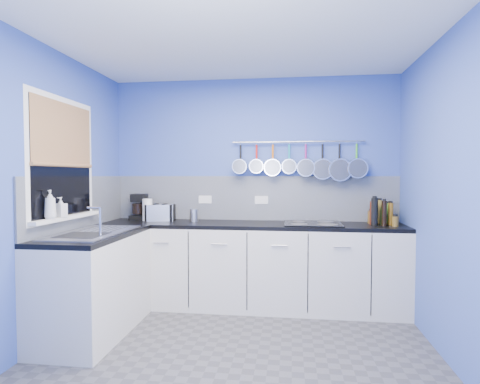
% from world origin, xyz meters
% --- Properties ---
extents(floor, '(3.20, 3.00, 0.02)m').
position_xyz_m(floor, '(0.00, 0.00, -0.01)').
color(floor, '#47474C').
rests_on(floor, ground).
extents(ceiling, '(3.20, 3.00, 0.02)m').
position_xyz_m(ceiling, '(0.00, 0.00, 2.51)').
color(ceiling, white).
rests_on(ceiling, ground).
extents(wall_back, '(3.20, 0.02, 2.50)m').
position_xyz_m(wall_back, '(0.00, 1.51, 1.25)').
color(wall_back, '#3C55AF').
rests_on(wall_back, ground).
extents(wall_front, '(3.20, 0.02, 2.50)m').
position_xyz_m(wall_front, '(0.00, -1.51, 1.25)').
color(wall_front, '#3C55AF').
rests_on(wall_front, ground).
extents(wall_left, '(0.02, 3.00, 2.50)m').
position_xyz_m(wall_left, '(-1.61, 0.00, 1.25)').
color(wall_left, '#3C55AF').
rests_on(wall_left, ground).
extents(wall_right, '(0.02, 3.00, 2.50)m').
position_xyz_m(wall_right, '(1.61, 0.00, 1.25)').
color(wall_right, '#3C55AF').
rests_on(wall_right, ground).
extents(backsplash_back, '(3.20, 0.02, 0.50)m').
position_xyz_m(backsplash_back, '(0.00, 1.49, 1.15)').
color(backsplash_back, gray).
rests_on(backsplash_back, wall_back).
extents(backsplash_left, '(0.02, 1.80, 0.50)m').
position_xyz_m(backsplash_left, '(-1.59, 0.60, 1.15)').
color(backsplash_left, gray).
rests_on(backsplash_left, wall_left).
extents(cabinet_run_back, '(3.20, 0.60, 0.86)m').
position_xyz_m(cabinet_run_back, '(0.00, 1.20, 0.43)').
color(cabinet_run_back, silver).
rests_on(cabinet_run_back, ground).
extents(worktop_back, '(3.20, 0.60, 0.04)m').
position_xyz_m(worktop_back, '(0.00, 1.20, 0.88)').
color(worktop_back, black).
rests_on(worktop_back, cabinet_run_back).
extents(cabinet_run_left, '(0.60, 1.20, 0.86)m').
position_xyz_m(cabinet_run_left, '(-1.30, 0.30, 0.43)').
color(cabinet_run_left, silver).
rests_on(cabinet_run_left, ground).
extents(worktop_left, '(0.60, 1.20, 0.04)m').
position_xyz_m(worktop_left, '(-1.30, 0.30, 0.88)').
color(worktop_left, black).
rests_on(worktop_left, cabinet_run_left).
extents(window_frame, '(0.01, 1.00, 1.10)m').
position_xyz_m(window_frame, '(-1.58, 0.30, 1.55)').
color(window_frame, white).
rests_on(window_frame, wall_left).
extents(window_glass, '(0.01, 0.90, 1.00)m').
position_xyz_m(window_glass, '(-1.57, 0.30, 1.55)').
color(window_glass, black).
rests_on(window_glass, wall_left).
extents(bamboo_blind, '(0.01, 0.90, 0.55)m').
position_xyz_m(bamboo_blind, '(-1.56, 0.30, 1.77)').
color(bamboo_blind, '#A0784B').
rests_on(bamboo_blind, wall_left).
extents(window_sill, '(0.10, 0.98, 0.03)m').
position_xyz_m(window_sill, '(-1.55, 0.30, 1.04)').
color(window_sill, white).
rests_on(window_sill, wall_left).
extents(sink_unit, '(0.50, 0.95, 0.01)m').
position_xyz_m(sink_unit, '(-1.30, 0.30, 0.90)').
color(sink_unit, silver).
rests_on(sink_unit, worktop_left).
extents(mixer_tap, '(0.12, 0.08, 0.26)m').
position_xyz_m(mixer_tap, '(-1.14, 0.12, 1.03)').
color(mixer_tap, silver).
rests_on(mixer_tap, worktop_left).
extents(socket_left, '(0.15, 0.01, 0.09)m').
position_xyz_m(socket_left, '(-0.55, 1.48, 1.13)').
color(socket_left, white).
rests_on(socket_left, backsplash_back).
extents(socket_right, '(0.15, 0.01, 0.09)m').
position_xyz_m(socket_right, '(0.10, 1.48, 1.13)').
color(socket_right, white).
rests_on(socket_right, backsplash_back).
extents(pot_rail, '(1.45, 0.02, 0.02)m').
position_xyz_m(pot_rail, '(0.50, 1.45, 1.78)').
color(pot_rail, silver).
rests_on(pot_rail, wall_back).
extents(soap_bottle_a, '(0.11, 0.12, 0.24)m').
position_xyz_m(soap_bottle_a, '(-1.53, 0.04, 1.17)').
color(soap_bottle_a, white).
rests_on(soap_bottle_a, window_sill).
extents(soap_bottle_b, '(0.09, 0.09, 0.17)m').
position_xyz_m(soap_bottle_b, '(-1.53, 0.18, 1.14)').
color(soap_bottle_b, white).
rests_on(soap_bottle_b, window_sill).
extents(paper_towel, '(0.14, 0.14, 0.25)m').
position_xyz_m(paper_towel, '(-1.16, 1.26, 1.02)').
color(paper_towel, white).
rests_on(paper_towel, worktop_back).
extents(coffee_maker, '(0.17, 0.19, 0.30)m').
position_xyz_m(coffee_maker, '(-1.30, 1.34, 1.05)').
color(coffee_maker, black).
rests_on(coffee_maker, worktop_back).
extents(toaster, '(0.32, 0.23, 0.18)m').
position_xyz_m(toaster, '(-1.02, 1.28, 0.99)').
color(toaster, silver).
rests_on(toaster, worktop_back).
extents(canister, '(0.11, 0.11, 0.13)m').
position_xyz_m(canister, '(-0.63, 1.28, 0.97)').
color(canister, silver).
rests_on(canister, worktop_back).
extents(hob, '(0.59, 0.52, 0.01)m').
position_xyz_m(hob, '(0.66, 1.19, 0.91)').
color(hob, black).
rests_on(hob, worktop_back).
extents(pan_0, '(0.17, 0.13, 0.36)m').
position_xyz_m(pan_0, '(-0.13, 1.44, 1.60)').
color(pan_0, silver).
rests_on(pan_0, pot_rail).
extents(pan_1, '(0.16, 0.07, 0.35)m').
position_xyz_m(pan_1, '(0.05, 1.44, 1.60)').
color(pan_1, silver).
rests_on(pan_1, pot_rail).
extents(pan_2, '(0.19, 0.11, 0.38)m').
position_xyz_m(pan_2, '(0.23, 1.44, 1.59)').
color(pan_2, silver).
rests_on(pan_2, pot_rail).
extents(pan_3, '(0.16, 0.05, 0.35)m').
position_xyz_m(pan_3, '(0.41, 1.44, 1.60)').
color(pan_3, silver).
rests_on(pan_3, pot_rail).
extents(pan_4, '(0.20, 0.10, 0.39)m').
position_xyz_m(pan_4, '(0.59, 1.44, 1.59)').
color(pan_4, silver).
rests_on(pan_4, pot_rail).
extents(pan_5, '(0.23, 0.10, 0.42)m').
position_xyz_m(pan_5, '(0.77, 1.44, 1.57)').
color(pan_5, silver).
rests_on(pan_5, pot_rail).
extents(pan_6, '(0.25, 0.11, 0.44)m').
position_xyz_m(pan_6, '(0.95, 1.44, 1.56)').
color(pan_6, silver).
rests_on(pan_6, pot_rail).
extents(pan_7, '(0.21, 0.13, 0.40)m').
position_xyz_m(pan_7, '(1.14, 1.44, 1.58)').
color(pan_7, silver).
rests_on(pan_7, pot_rail).
extents(condiment_0, '(0.07, 0.07, 0.22)m').
position_xyz_m(condiment_0, '(1.45, 1.33, 1.01)').
color(condiment_0, '#3F721E').
rests_on(condiment_0, worktop_back).
extents(condiment_1, '(0.07, 0.07, 0.25)m').
position_xyz_m(condiment_1, '(1.36, 1.33, 1.02)').
color(condiment_1, olive).
rests_on(condiment_1, worktop_back).
extents(condiment_2, '(0.07, 0.07, 0.13)m').
position_xyz_m(condiment_2, '(1.28, 1.34, 0.97)').
color(condiment_2, brown).
rests_on(condiment_2, worktop_back).
extents(condiment_3, '(0.05, 0.05, 0.23)m').
position_xyz_m(condiment_3, '(1.44, 1.20, 1.01)').
color(condiment_3, '#8C5914').
rests_on(condiment_3, worktop_back).
extents(condiment_4, '(0.05, 0.05, 0.18)m').
position_xyz_m(condiment_4, '(1.37, 1.24, 0.99)').
color(condiment_4, '#265919').
rests_on(condiment_4, worktop_back).
extents(condiment_5, '(0.07, 0.07, 0.24)m').
position_xyz_m(condiment_5, '(1.27, 1.22, 1.02)').
color(condiment_5, '#4C190C').
rests_on(condiment_5, worktop_back).
extents(condiment_6, '(0.07, 0.07, 0.10)m').
position_xyz_m(condiment_6, '(1.46, 1.11, 0.95)').
color(condiment_6, brown).
rests_on(condiment_6, worktop_back).
extents(condiment_7, '(0.05, 0.05, 0.25)m').
position_xyz_m(condiment_7, '(1.36, 1.13, 1.03)').
color(condiment_7, black).
rests_on(condiment_7, worktop_back).
extents(condiment_8, '(0.07, 0.07, 0.28)m').
position_xyz_m(condiment_8, '(1.27, 1.14, 1.04)').
color(condiment_8, black).
rests_on(condiment_8, worktop_back).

